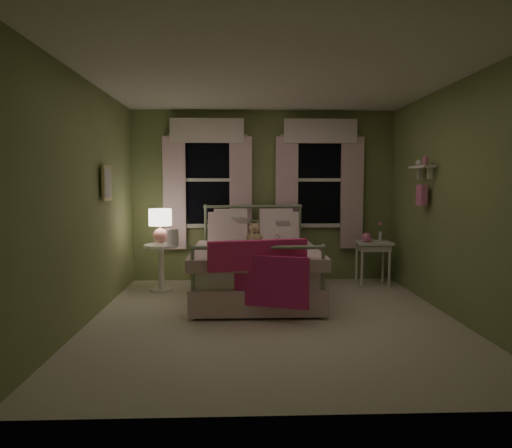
{
  "coord_description": "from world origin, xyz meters",
  "views": [
    {
      "loc": [
        -0.37,
        -4.9,
        1.48
      ],
      "look_at": [
        -0.17,
        0.64,
        1.0
      ],
      "focal_mm": 32.0,
      "sensor_mm": 36.0,
      "label": 1
    }
  ],
  "objects_px": {
    "child_right": "(274,226)",
    "teddy_bear": "(254,235)",
    "nightstand_left": "(161,261)",
    "nightstand_right": "(373,248)",
    "child_left": "(234,225)",
    "table_lamp": "(160,223)",
    "bed": "(255,268)"
  },
  "relations": [
    {
      "from": "teddy_bear",
      "to": "nightstand_left",
      "type": "bearing_deg",
      "value": 172.18
    },
    {
      "from": "nightstand_left",
      "to": "child_left",
      "type": "bearing_deg",
      "value": -1.11
    },
    {
      "from": "teddy_bear",
      "to": "nightstand_right",
      "type": "height_order",
      "value": "teddy_bear"
    },
    {
      "from": "child_right",
      "to": "table_lamp",
      "type": "bearing_deg",
      "value": 5.55
    },
    {
      "from": "nightstand_right",
      "to": "nightstand_left",
      "type": "bearing_deg",
      "value": -175.86
    },
    {
      "from": "bed",
      "to": "child_right",
      "type": "xyz_separation_m",
      "value": [
        0.28,
        0.42,
        0.51
      ]
    },
    {
      "from": "nightstand_right",
      "to": "table_lamp",
      "type": "bearing_deg",
      "value": -175.86
    },
    {
      "from": "nightstand_left",
      "to": "nightstand_right",
      "type": "distance_m",
      "value": 3.06
    },
    {
      "from": "child_left",
      "to": "child_right",
      "type": "height_order",
      "value": "child_left"
    },
    {
      "from": "child_right",
      "to": "teddy_bear",
      "type": "height_order",
      "value": "child_right"
    },
    {
      "from": "child_left",
      "to": "teddy_bear",
      "type": "height_order",
      "value": "child_left"
    },
    {
      "from": "child_left",
      "to": "nightstand_right",
      "type": "bearing_deg",
      "value": -164.72
    },
    {
      "from": "child_right",
      "to": "nightstand_left",
      "type": "bearing_deg",
      "value": 5.55
    },
    {
      "from": "child_left",
      "to": "table_lamp",
      "type": "bearing_deg",
      "value": 7.42
    },
    {
      "from": "teddy_bear",
      "to": "child_right",
      "type": "bearing_deg",
      "value": 29.5
    },
    {
      "from": "teddy_bear",
      "to": "table_lamp",
      "type": "xyz_separation_m",
      "value": [
        -1.3,
        0.18,
        0.16
      ]
    },
    {
      "from": "bed",
      "to": "child_right",
      "type": "relative_size",
      "value": 3.09
    },
    {
      "from": "child_left",
      "to": "nightstand_left",
      "type": "distance_m",
      "value": 1.14
    },
    {
      "from": "table_lamp",
      "to": "nightstand_right",
      "type": "distance_m",
      "value": 3.09
    },
    {
      "from": "child_right",
      "to": "teddy_bear",
      "type": "xyz_separation_m",
      "value": [
        -0.28,
        -0.16,
        -0.11
      ]
    },
    {
      "from": "child_right",
      "to": "nightstand_right",
      "type": "height_order",
      "value": "child_right"
    },
    {
      "from": "child_right",
      "to": "nightstand_left",
      "type": "distance_m",
      "value": 1.65
    },
    {
      "from": "nightstand_right",
      "to": "child_left",
      "type": "bearing_deg",
      "value": -173.25
    },
    {
      "from": "teddy_bear",
      "to": "nightstand_right",
      "type": "bearing_deg",
      "value": 12.82
    },
    {
      "from": "nightstand_right",
      "to": "child_right",
      "type": "bearing_deg",
      "value": -170.73
    },
    {
      "from": "bed",
      "to": "child_right",
      "type": "distance_m",
      "value": 0.72
    },
    {
      "from": "child_left",
      "to": "nightstand_left",
      "type": "relative_size",
      "value": 1.09
    },
    {
      "from": "teddy_bear",
      "to": "nightstand_left",
      "type": "height_order",
      "value": "teddy_bear"
    },
    {
      "from": "teddy_bear",
      "to": "nightstand_right",
      "type": "xyz_separation_m",
      "value": [
        1.75,
        0.4,
        -0.24
      ]
    },
    {
      "from": "child_left",
      "to": "child_right",
      "type": "xyz_separation_m",
      "value": [
        0.56,
        0.0,
        -0.03
      ]
    },
    {
      "from": "table_lamp",
      "to": "nightstand_left",
      "type": "bearing_deg",
      "value": 135.0
    },
    {
      "from": "bed",
      "to": "teddy_bear",
      "type": "xyz_separation_m",
      "value": [
        -0.0,
        0.26,
        0.41
      ]
    }
  ]
}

